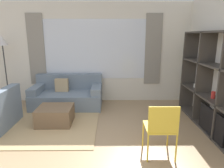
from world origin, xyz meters
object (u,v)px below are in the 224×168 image
object	(u,v)px
shelving_unit	(217,85)
floor_lamp	(2,46)
couch_main	(68,95)
ottoman	(55,115)
folding_chair	(161,126)

from	to	relation	value
shelving_unit	floor_lamp	world-z (taller)	shelving_unit
shelving_unit	couch_main	bearing A→B (deg)	155.60
couch_main	floor_lamp	distance (m)	2.09
ottoman	floor_lamp	world-z (taller)	floor_lamp
shelving_unit	folding_chair	xyz separation A→B (m)	(-1.26, -0.90, -0.40)
shelving_unit	couch_main	xyz separation A→B (m)	(-3.14, 1.42, -0.63)
folding_chair	ottoman	bearing A→B (deg)	-32.40
floor_lamp	ottoman	bearing A→B (deg)	-38.77
shelving_unit	couch_main	distance (m)	3.51
shelving_unit	floor_lamp	size ratio (longest dim) A/B	1.41
shelving_unit	ottoman	world-z (taller)	shelving_unit
couch_main	folding_chair	distance (m)	3.00
couch_main	floor_lamp	xyz separation A→B (m)	(-1.65, 0.19, 1.28)
couch_main	folding_chair	size ratio (longest dim) A/B	2.06
floor_lamp	folding_chair	size ratio (longest dim) A/B	2.13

